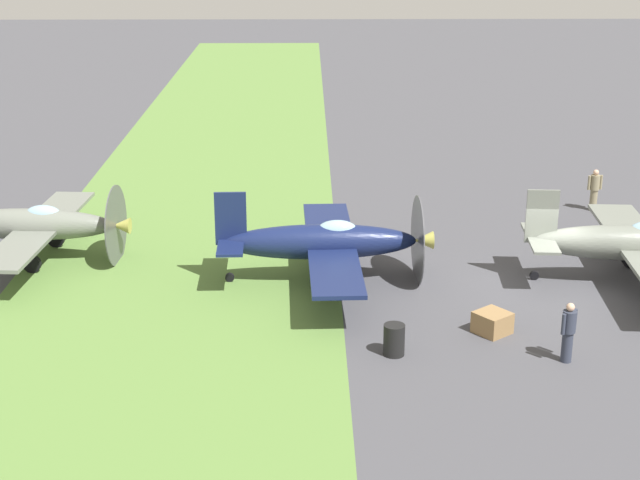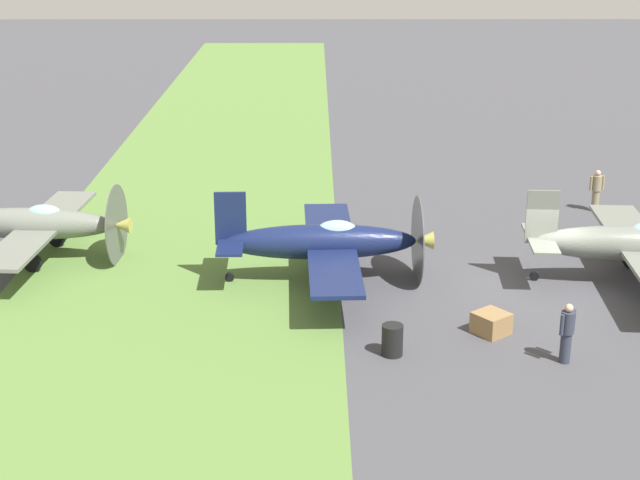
# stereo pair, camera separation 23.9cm
# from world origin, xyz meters

# --- Properties ---
(ground_plane) EXTENTS (160.00, 160.00, 0.00)m
(ground_plane) POSITION_xyz_m (0.00, 0.00, 0.00)
(ground_plane) COLOR #424247
(grass_verge) EXTENTS (120.00, 11.00, 0.01)m
(grass_verge) POSITION_xyz_m (0.00, -12.12, 0.00)
(grass_verge) COLOR #567A38
(grass_verge) RESTS_ON ground
(airplane_lead) EXTENTS (9.21, 7.28, 3.28)m
(airplane_lead) POSITION_xyz_m (-0.33, 3.08, 1.37)
(airplane_lead) COLOR slate
(airplane_lead) RESTS_ON ground
(airplane_wingman) EXTENTS (9.07, 7.20, 3.25)m
(airplane_wingman) POSITION_xyz_m (-0.60, -7.14, 1.36)
(airplane_wingman) COLOR #141E47
(airplane_wingman) RESTS_ON ground
(airplane_trail) EXTENTS (8.67, 6.86, 3.09)m
(airplane_trail) POSITION_xyz_m (-2.77, -17.32, 1.29)
(airplane_trail) COLOR slate
(airplane_trail) RESTS_ON ground
(ground_crew_chief) EXTENTS (0.38, 0.62, 1.73)m
(ground_crew_chief) POSITION_xyz_m (-8.26, 4.07, 0.91)
(ground_crew_chief) COLOR #847A5B
(ground_crew_chief) RESTS_ON ground
(ground_crew_mechanic) EXTENTS (0.45, 0.51, 1.73)m
(ground_crew_mechanic) POSITION_xyz_m (5.54, -0.60, 0.91)
(ground_crew_mechanic) COLOR #2D3342
(ground_crew_mechanic) RESTS_ON ground
(fuel_drum) EXTENTS (0.60, 0.60, 0.90)m
(fuel_drum) POSITION_xyz_m (5.06, -5.29, 0.45)
(fuel_drum) COLOR black
(fuel_drum) RESTS_ON ground
(supply_crate) EXTENTS (1.26, 1.26, 0.64)m
(supply_crate) POSITION_xyz_m (3.65, -2.29, 0.32)
(supply_crate) COLOR olive
(supply_crate) RESTS_ON ground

